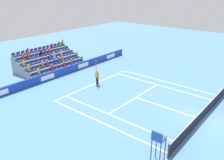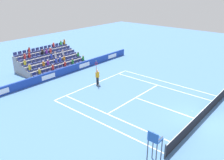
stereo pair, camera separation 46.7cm
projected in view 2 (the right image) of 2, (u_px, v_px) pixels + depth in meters
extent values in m
plane|color=#4C7AB2|center=(201.00, 121.00, 18.96)|extent=(80.00, 80.00, 0.00)
cube|color=white|center=(95.00, 83.00, 26.14)|extent=(10.97, 0.10, 0.01)
cube|color=white|center=(136.00, 98.00, 22.83)|extent=(8.23, 0.10, 0.01)
cube|color=white|center=(165.00, 108.00, 20.89)|extent=(0.10, 6.40, 0.01)
cube|color=white|center=(111.00, 116.00, 19.65)|extent=(0.10, 11.89, 0.01)
cube|color=white|center=(161.00, 86.00, 25.45)|extent=(0.10, 11.89, 0.01)
cube|color=white|center=(100.00, 123.00, 18.69)|extent=(0.10, 11.89, 0.01)
cube|color=white|center=(167.00, 82.00, 26.42)|extent=(0.10, 11.89, 0.01)
cube|color=white|center=(96.00, 84.00, 26.08)|extent=(0.10, 0.20, 0.01)
cube|color=#193899|center=(67.00, 70.00, 28.84)|extent=(22.32, 0.20, 0.93)
cube|color=white|center=(112.00, 56.00, 34.67)|extent=(1.79, 0.01, 0.52)
cube|color=white|center=(85.00, 65.00, 30.74)|extent=(1.79, 0.01, 0.52)
cube|color=white|center=(49.00, 77.00, 26.80)|extent=(1.79, 0.01, 0.52)
cube|color=white|center=(0.00, 92.00, 22.87)|extent=(1.79, 0.01, 0.52)
cylinder|color=#33383D|center=(165.00, 152.00, 14.58)|extent=(0.10, 0.10, 1.07)
cube|color=black|center=(202.00, 116.00, 18.79)|extent=(11.77, 0.02, 0.92)
cube|color=white|center=(202.00, 110.00, 18.61)|extent=(11.77, 0.04, 0.04)
cylinder|color=black|center=(98.00, 81.00, 25.65)|extent=(0.16, 0.16, 0.90)
cylinder|color=black|center=(97.00, 82.00, 25.44)|extent=(0.16, 0.16, 0.90)
cube|color=white|center=(98.00, 84.00, 25.80)|extent=(0.19, 0.28, 0.08)
cube|color=white|center=(97.00, 85.00, 25.60)|extent=(0.19, 0.28, 0.08)
cube|color=orange|center=(97.00, 75.00, 25.27)|extent=(0.32, 0.41, 0.60)
sphere|color=#D3A884|center=(97.00, 71.00, 25.10)|extent=(0.24, 0.24, 0.24)
cylinder|color=#D3A884|center=(96.00, 70.00, 24.85)|extent=(0.09, 0.09, 0.62)
cylinder|color=#D3A884|center=(99.00, 74.00, 25.43)|extent=(0.09, 0.09, 0.56)
cylinder|color=black|center=(96.00, 66.00, 24.68)|extent=(0.04, 0.04, 0.28)
torus|color=red|center=(96.00, 63.00, 24.58)|extent=(0.12, 0.30, 0.31)
sphere|color=#D1E533|center=(96.00, 61.00, 24.48)|extent=(0.07, 0.07, 0.07)
cylinder|color=#474C54|center=(153.00, 147.00, 14.52)|extent=(0.07, 0.07, 1.71)
cylinder|color=#474C54|center=(161.00, 151.00, 14.16)|extent=(0.07, 0.07, 1.71)
cylinder|color=#474C54|center=(147.00, 152.00, 14.10)|extent=(0.07, 0.07, 1.71)
cylinder|color=#474C54|center=(156.00, 156.00, 13.74)|extent=(0.07, 0.07, 1.71)
cube|color=#23519E|center=(155.00, 139.00, 13.80)|extent=(0.70, 0.70, 0.08)
cube|color=#23519E|center=(153.00, 137.00, 13.46)|extent=(0.06, 0.70, 0.55)
cube|color=#474C54|center=(151.00, 134.00, 13.92)|extent=(0.56, 0.05, 0.04)
cube|color=#474C54|center=(161.00, 139.00, 13.54)|extent=(0.56, 0.05, 0.04)
cube|color=gray|center=(62.00, 70.00, 29.58)|extent=(8.06, 0.95, 0.42)
cube|color=navy|center=(84.00, 61.00, 32.09)|extent=(0.48, 0.44, 0.20)
cube|color=navy|center=(82.00, 59.00, 32.11)|extent=(0.48, 0.04, 0.30)
cube|color=navy|center=(80.00, 62.00, 31.65)|extent=(0.48, 0.44, 0.20)
cube|color=navy|center=(79.00, 60.00, 31.68)|extent=(0.48, 0.04, 0.30)
cube|color=navy|center=(77.00, 63.00, 31.21)|extent=(0.48, 0.44, 0.20)
cube|color=navy|center=(76.00, 61.00, 31.24)|extent=(0.48, 0.04, 0.30)
cube|color=navy|center=(73.00, 64.00, 30.77)|extent=(0.48, 0.44, 0.20)
cube|color=navy|center=(72.00, 62.00, 30.80)|extent=(0.48, 0.04, 0.30)
cube|color=navy|center=(69.00, 66.00, 30.34)|extent=(0.48, 0.44, 0.20)
cube|color=navy|center=(68.00, 63.00, 30.37)|extent=(0.48, 0.04, 0.30)
cube|color=navy|center=(66.00, 67.00, 29.90)|extent=(0.48, 0.44, 0.20)
cube|color=navy|center=(64.00, 65.00, 29.93)|extent=(0.48, 0.04, 0.30)
cube|color=navy|center=(62.00, 68.00, 29.46)|extent=(0.48, 0.44, 0.20)
cube|color=navy|center=(60.00, 66.00, 29.49)|extent=(0.48, 0.04, 0.30)
cube|color=navy|center=(58.00, 69.00, 29.03)|extent=(0.48, 0.44, 0.20)
cube|color=navy|center=(56.00, 67.00, 29.05)|extent=(0.48, 0.04, 0.30)
cube|color=navy|center=(53.00, 70.00, 28.59)|extent=(0.48, 0.44, 0.20)
cube|color=navy|center=(52.00, 68.00, 28.62)|extent=(0.48, 0.04, 0.30)
cube|color=navy|center=(49.00, 72.00, 28.15)|extent=(0.48, 0.44, 0.20)
cube|color=navy|center=(48.00, 69.00, 28.18)|extent=(0.48, 0.04, 0.30)
cube|color=navy|center=(45.00, 73.00, 27.72)|extent=(0.48, 0.44, 0.20)
cube|color=navy|center=(44.00, 71.00, 27.74)|extent=(0.48, 0.04, 0.30)
cube|color=navy|center=(40.00, 75.00, 27.28)|extent=(0.48, 0.44, 0.20)
cube|color=navy|center=(39.00, 72.00, 27.31)|extent=(0.48, 0.04, 0.30)
cube|color=navy|center=(35.00, 76.00, 26.84)|extent=(0.48, 0.44, 0.20)
cube|color=navy|center=(34.00, 74.00, 26.87)|extent=(0.48, 0.04, 0.30)
cube|color=gray|center=(57.00, 67.00, 30.07)|extent=(8.06, 0.95, 0.84)
cube|color=navy|center=(79.00, 57.00, 32.50)|extent=(0.48, 0.44, 0.20)
cube|color=navy|center=(78.00, 55.00, 32.53)|extent=(0.48, 0.04, 0.30)
cube|color=navy|center=(75.00, 58.00, 32.07)|extent=(0.48, 0.44, 0.20)
cube|color=navy|center=(74.00, 56.00, 32.09)|extent=(0.48, 0.04, 0.30)
cube|color=navy|center=(72.00, 59.00, 31.63)|extent=(0.48, 0.44, 0.20)
cube|color=navy|center=(71.00, 57.00, 31.66)|extent=(0.48, 0.04, 0.30)
cube|color=navy|center=(68.00, 60.00, 31.19)|extent=(0.48, 0.44, 0.20)
cube|color=navy|center=(67.00, 58.00, 31.22)|extent=(0.48, 0.04, 0.30)
cube|color=navy|center=(64.00, 61.00, 30.75)|extent=(0.48, 0.44, 0.20)
cube|color=navy|center=(63.00, 59.00, 30.78)|extent=(0.48, 0.04, 0.30)
cube|color=navy|center=(61.00, 62.00, 30.32)|extent=(0.48, 0.44, 0.20)
cube|color=navy|center=(59.00, 60.00, 30.35)|extent=(0.48, 0.04, 0.30)
cube|color=navy|center=(57.00, 63.00, 29.88)|extent=(0.48, 0.44, 0.20)
cube|color=navy|center=(56.00, 61.00, 29.91)|extent=(0.48, 0.04, 0.30)
cube|color=navy|center=(53.00, 64.00, 29.44)|extent=(0.48, 0.44, 0.20)
cube|color=navy|center=(51.00, 62.00, 29.47)|extent=(0.48, 0.04, 0.30)
cube|color=navy|center=(48.00, 66.00, 29.01)|extent=(0.48, 0.44, 0.20)
cube|color=navy|center=(47.00, 63.00, 29.04)|extent=(0.48, 0.04, 0.30)
cube|color=navy|center=(44.00, 67.00, 28.57)|extent=(0.48, 0.44, 0.20)
cube|color=navy|center=(43.00, 64.00, 28.60)|extent=(0.48, 0.04, 0.30)
cube|color=navy|center=(40.00, 68.00, 28.13)|extent=(0.48, 0.44, 0.20)
cube|color=navy|center=(38.00, 66.00, 28.16)|extent=(0.48, 0.04, 0.30)
cube|color=navy|center=(35.00, 69.00, 27.70)|extent=(0.48, 0.44, 0.20)
cube|color=navy|center=(34.00, 67.00, 27.72)|extent=(0.48, 0.04, 0.30)
cube|color=navy|center=(30.00, 71.00, 27.26)|extent=(0.48, 0.44, 0.20)
cube|color=navy|center=(29.00, 68.00, 27.29)|extent=(0.48, 0.04, 0.30)
cube|color=gray|center=(52.00, 64.00, 30.57)|extent=(8.06, 0.95, 1.26)
cube|color=navy|center=(74.00, 53.00, 32.92)|extent=(0.48, 0.44, 0.20)
cube|color=navy|center=(73.00, 51.00, 32.95)|extent=(0.48, 0.04, 0.30)
cube|color=navy|center=(70.00, 54.00, 32.48)|extent=(0.48, 0.44, 0.20)
cube|color=navy|center=(69.00, 52.00, 32.51)|extent=(0.48, 0.04, 0.30)
cube|color=navy|center=(67.00, 55.00, 32.05)|extent=(0.48, 0.44, 0.20)
cube|color=navy|center=(66.00, 53.00, 32.07)|extent=(0.48, 0.04, 0.30)
cube|color=navy|center=(63.00, 56.00, 31.61)|extent=(0.48, 0.44, 0.20)
cube|color=navy|center=(62.00, 54.00, 31.64)|extent=(0.48, 0.04, 0.30)
cube|color=navy|center=(60.00, 57.00, 31.17)|extent=(0.48, 0.44, 0.20)
cube|color=navy|center=(58.00, 54.00, 31.20)|extent=(0.48, 0.04, 0.30)
cube|color=navy|center=(56.00, 58.00, 30.74)|extent=(0.48, 0.44, 0.20)
cube|color=navy|center=(55.00, 55.00, 30.76)|extent=(0.48, 0.04, 0.30)
cube|color=navy|center=(52.00, 59.00, 30.30)|extent=(0.48, 0.44, 0.20)
cube|color=navy|center=(51.00, 56.00, 30.33)|extent=(0.48, 0.04, 0.30)
cube|color=navy|center=(48.00, 60.00, 29.86)|extent=(0.48, 0.44, 0.20)
cube|color=navy|center=(47.00, 58.00, 29.89)|extent=(0.48, 0.04, 0.30)
cube|color=navy|center=(44.00, 61.00, 29.42)|extent=(0.48, 0.44, 0.20)
cube|color=navy|center=(42.00, 59.00, 29.45)|extent=(0.48, 0.04, 0.30)
cube|color=navy|center=(39.00, 62.00, 28.99)|extent=(0.48, 0.44, 0.20)
cube|color=navy|center=(38.00, 60.00, 29.02)|extent=(0.48, 0.04, 0.30)
cube|color=navy|center=(35.00, 63.00, 28.55)|extent=(0.48, 0.44, 0.20)
cube|color=navy|center=(34.00, 61.00, 28.58)|extent=(0.48, 0.04, 0.30)
cube|color=navy|center=(30.00, 64.00, 28.11)|extent=(0.48, 0.44, 0.20)
cube|color=navy|center=(29.00, 62.00, 28.14)|extent=(0.48, 0.04, 0.30)
cube|color=navy|center=(25.00, 66.00, 27.68)|extent=(0.48, 0.44, 0.20)
cube|color=navy|center=(24.00, 63.00, 27.71)|extent=(0.48, 0.04, 0.30)
cube|color=gray|center=(48.00, 61.00, 31.07)|extent=(8.06, 0.95, 1.68)
cube|color=navy|center=(69.00, 49.00, 33.34)|extent=(0.48, 0.44, 0.20)
cube|color=navy|center=(68.00, 47.00, 33.37)|extent=(0.48, 0.04, 0.30)
cube|color=navy|center=(66.00, 50.00, 32.90)|extent=(0.48, 0.44, 0.20)
cube|color=navy|center=(65.00, 48.00, 32.93)|extent=(0.48, 0.04, 0.30)
cube|color=navy|center=(62.00, 50.00, 32.46)|extent=(0.48, 0.44, 0.20)
cube|color=navy|center=(61.00, 48.00, 32.49)|extent=(0.48, 0.04, 0.30)
cube|color=navy|center=(59.00, 51.00, 32.03)|extent=(0.48, 0.44, 0.20)
cube|color=navy|center=(58.00, 49.00, 32.05)|extent=(0.48, 0.04, 0.30)
cube|color=navy|center=(55.00, 52.00, 31.59)|extent=(0.48, 0.44, 0.20)
cube|color=navy|center=(54.00, 50.00, 31.62)|extent=(0.48, 0.04, 0.30)
cube|color=navy|center=(51.00, 53.00, 31.15)|extent=(0.48, 0.44, 0.20)
cube|color=navy|center=(50.00, 51.00, 31.18)|extent=(0.48, 0.04, 0.30)
cube|color=navy|center=(47.00, 54.00, 30.72)|extent=(0.48, 0.44, 0.20)
cube|color=navy|center=(46.00, 52.00, 30.74)|extent=(0.48, 0.04, 0.30)
cube|color=navy|center=(43.00, 55.00, 30.28)|extent=(0.48, 0.44, 0.20)
cube|color=navy|center=(42.00, 53.00, 30.31)|extent=(0.48, 0.04, 0.30)
cube|color=navy|center=(39.00, 56.00, 29.84)|extent=(0.48, 0.44, 0.20)
cube|color=navy|center=(38.00, 54.00, 29.87)|extent=(0.48, 0.04, 0.30)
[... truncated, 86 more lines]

